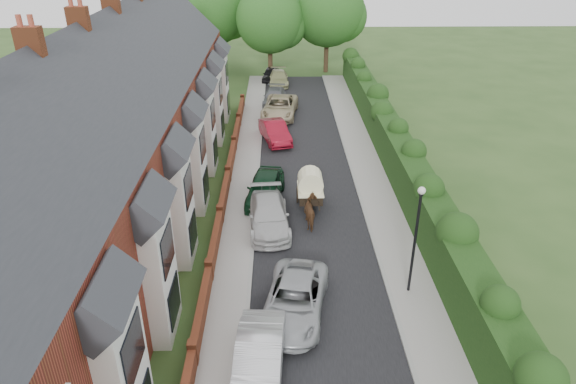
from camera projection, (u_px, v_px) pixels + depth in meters
name	position (u px, v px, depth m)	size (l,w,h in m)	color
ground	(340.00, 362.00, 18.81)	(140.00, 140.00, 0.00)	#2D4C1E
road	(310.00, 213.00, 28.55)	(6.00, 58.00, 0.02)	black
pavement_hedge_side	(383.00, 212.00, 28.60)	(2.20, 58.00, 0.12)	gray
pavement_house_side	(241.00, 213.00, 28.46)	(1.70, 58.00, 0.12)	gray
kerb_hedge_side	(364.00, 212.00, 28.58)	(0.18, 58.00, 0.13)	gray
kerb_house_side	(255.00, 213.00, 28.47)	(0.18, 58.00, 0.13)	gray
hedge	(418.00, 187.00, 27.92)	(2.10, 58.00, 2.85)	black
terrace_row	(104.00, 147.00, 25.41)	(9.05, 40.50, 11.50)	maroon
garden_wall_row	(220.00, 216.00, 27.37)	(0.35, 40.35, 1.10)	brown
lamppost	(417.00, 228.00, 20.89)	(0.32, 0.32, 5.16)	black
tree_far_left	(273.00, 21.00, 51.66)	(7.14, 6.80, 9.29)	#332316
tree_far_right	(331.00, 11.00, 53.26)	(7.98, 7.60, 10.31)	#332316
tree_far_back	(217.00, 7.00, 53.80)	(8.40, 8.00, 10.82)	#332316
car_silver_a	(259.00, 360.00, 17.87)	(1.63, 4.67, 1.54)	silver
car_silver_b	(295.00, 300.00, 20.86)	(2.38, 5.16, 1.43)	#A8ABAF
car_white	(269.00, 215.00, 26.91)	(2.06, 5.08, 1.47)	#BCBCBC
car_green	(265.00, 188.00, 29.56)	(1.90, 4.72, 1.61)	black
car_red	(275.00, 132.00, 37.75)	(1.57, 4.51, 1.48)	maroon
car_beige	(280.00, 107.00, 42.70)	(2.66, 5.78, 1.61)	tan
car_grey	(275.00, 97.00, 45.60)	(1.87, 4.60, 1.34)	#5B5D63
car_black	(271.00, 74.00, 52.69)	(1.54, 3.82, 1.30)	black
horse	(312.00, 212.00, 27.07)	(0.84, 1.84, 1.55)	#54351F
horse_cart	(310.00, 186.00, 28.58)	(1.46, 3.24, 2.34)	black
car_extra_far	(279.00, 78.00, 51.33)	(1.86, 4.57, 1.33)	#BDBC89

